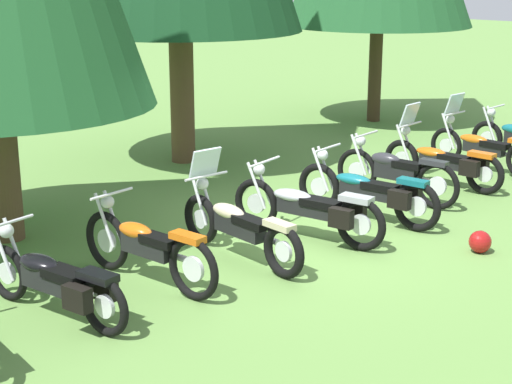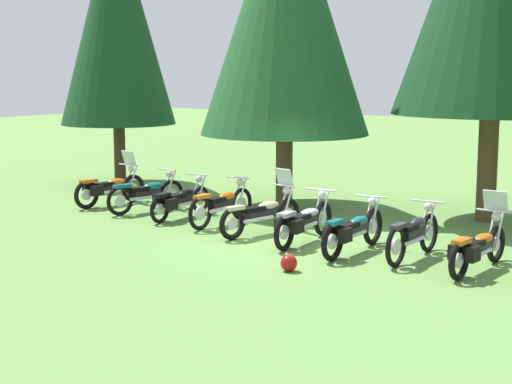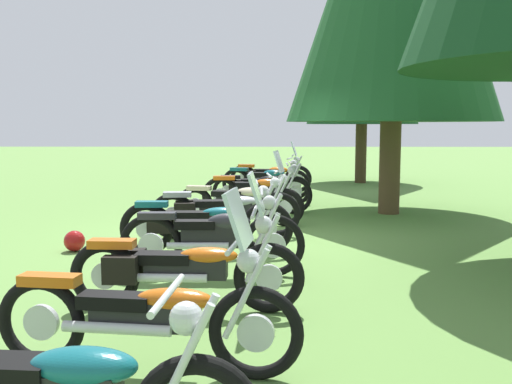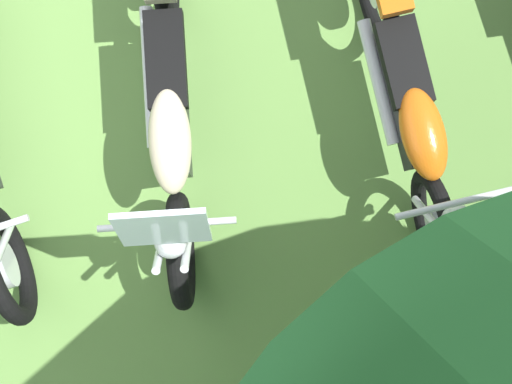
{
  "view_description": "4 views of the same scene",
  "coord_description": "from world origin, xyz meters",
  "px_view_note": "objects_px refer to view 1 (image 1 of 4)",
  "views": [
    {
      "loc": [
        -8.7,
        -6.44,
        3.78
      ],
      "look_at": [
        -0.7,
        0.19,
        0.79
      ],
      "focal_mm": 57.58,
      "sensor_mm": 36.0,
      "label": 1
    },
    {
      "loc": [
        8.52,
        -13.43,
        3.51
      ],
      "look_at": [
        -1.37,
        0.2,
        0.88
      ],
      "focal_mm": 55.75,
      "sensor_mm": 36.0,
      "label": 2
    },
    {
      "loc": [
        9.15,
        0.49,
        1.79
      ],
      "look_at": [
        -1.75,
        0.38,
        0.53
      ],
      "focal_mm": 40.52,
      "sensor_mm": 36.0,
      "label": 3
    },
    {
      "loc": [
        -1.45,
        0.95,
        4.88
      ],
      "look_at": [
        -1.51,
        0.71,
        0.84
      ],
      "focal_mm": 55.19,
      "sensor_mm": 36.0,
      "label": 4
    }
  ],
  "objects_px": {
    "motorcycle_7": "(395,172)",
    "dropped_helmet": "(480,242)",
    "motorcycle_3": "(147,247)",
    "motorcycle_6": "(369,192)",
    "motorcycle_4": "(238,226)",
    "motorcycle_8": "(444,161)",
    "motorcycle_5": "(310,208)",
    "motorcycle_2": "(56,280)",
    "motorcycle_9": "(482,147)"
  },
  "relations": [
    {
      "from": "motorcycle_7",
      "to": "dropped_helmet",
      "type": "bearing_deg",
      "value": 146.31
    },
    {
      "from": "motorcycle_3",
      "to": "motorcycle_6",
      "type": "xyz_separation_m",
      "value": [
        3.76,
        -0.73,
        -0.02
      ]
    },
    {
      "from": "motorcycle_6",
      "to": "motorcycle_7",
      "type": "bearing_deg",
      "value": -79.74
    },
    {
      "from": "motorcycle_4",
      "to": "motorcycle_6",
      "type": "bearing_deg",
      "value": -90.59
    },
    {
      "from": "motorcycle_4",
      "to": "dropped_helmet",
      "type": "xyz_separation_m",
      "value": [
        2.22,
        -2.31,
        -0.3
      ]
    },
    {
      "from": "motorcycle_4",
      "to": "motorcycle_6",
      "type": "distance_m",
      "value": 2.47
    },
    {
      "from": "motorcycle_3",
      "to": "dropped_helmet",
      "type": "height_order",
      "value": "motorcycle_3"
    },
    {
      "from": "motorcycle_8",
      "to": "motorcycle_4",
      "type": "bearing_deg",
      "value": 87.82
    },
    {
      "from": "motorcycle_5",
      "to": "motorcycle_8",
      "type": "relative_size",
      "value": 1.06
    },
    {
      "from": "motorcycle_6",
      "to": "motorcycle_7",
      "type": "height_order",
      "value": "motorcycle_7"
    },
    {
      "from": "motorcycle_2",
      "to": "motorcycle_8",
      "type": "height_order",
      "value": "motorcycle_8"
    },
    {
      "from": "motorcycle_6",
      "to": "dropped_helmet",
      "type": "height_order",
      "value": "motorcycle_6"
    },
    {
      "from": "dropped_helmet",
      "to": "motorcycle_4",
      "type": "bearing_deg",
      "value": 133.79
    },
    {
      "from": "motorcycle_3",
      "to": "motorcycle_8",
      "type": "distance_m",
      "value": 6.24
    },
    {
      "from": "motorcycle_3",
      "to": "dropped_helmet",
      "type": "distance_m",
      "value": 4.4
    },
    {
      "from": "motorcycle_4",
      "to": "motorcycle_5",
      "type": "distance_m",
      "value": 1.23
    },
    {
      "from": "motorcycle_5",
      "to": "dropped_helmet",
      "type": "xyz_separation_m",
      "value": [
        1.01,
        -2.05,
        -0.3
      ]
    },
    {
      "from": "motorcycle_7",
      "to": "motorcycle_8",
      "type": "bearing_deg",
      "value": -99.15
    },
    {
      "from": "motorcycle_3",
      "to": "motorcycle_7",
      "type": "relative_size",
      "value": 1.02
    },
    {
      "from": "motorcycle_7",
      "to": "dropped_helmet",
      "type": "distance_m",
      "value": 2.54
    },
    {
      "from": "motorcycle_4",
      "to": "motorcycle_9",
      "type": "height_order",
      "value": "motorcycle_4"
    },
    {
      "from": "motorcycle_7",
      "to": "motorcycle_2",
      "type": "bearing_deg",
      "value": 84.54
    },
    {
      "from": "motorcycle_9",
      "to": "motorcycle_8",
      "type": "bearing_deg",
      "value": 95.88
    },
    {
      "from": "motorcycle_2",
      "to": "motorcycle_3",
      "type": "bearing_deg",
      "value": -94.97
    },
    {
      "from": "motorcycle_7",
      "to": "motorcycle_8",
      "type": "relative_size",
      "value": 0.97
    },
    {
      "from": "motorcycle_5",
      "to": "motorcycle_9",
      "type": "distance_m",
      "value": 5.09
    },
    {
      "from": "motorcycle_3",
      "to": "motorcycle_5",
      "type": "distance_m",
      "value": 2.58
    },
    {
      "from": "motorcycle_4",
      "to": "motorcycle_9",
      "type": "xyz_separation_m",
      "value": [
        6.29,
        -0.43,
        -0.0
      ]
    },
    {
      "from": "motorcycle_9",
      "to": "dropped_helmet",
      "type": "height_order",
      "value": "motorcycle_9"
    },
    {
      "from": "motorcycle_4",
      "to": "motorcycle_5",
      "type": "height_order",
      "value": "motorcycle_4"
    },
    {
      "from": "motorcycle_3",
      "to": "dropped_helmet",
      "type": "xyz_separation_m",
      "value": [
        3.54,
        -2.6,
        -0.32
      ]
    },
    {
      "from": "motorcycle_3",
      "to": "motorcycle_9",
      "type": "xyz_separation_m",
      "value": [
        7.61,
        -0.72,
        -0.02
      ]
    },
    {
      "from": "motorcycle_3",
      "to": "motorcycle_5",
      "type": "bearing_deg",
      "value": -102.06
    },
    {
      "from": "motorcycle_3",
      "to": "motorcycle_6",
      "type": "height_order",
      "value": "motorcycle_3"
    },
    {
      "from": "motorcycle_5",
      "to": "dropped_helmet",
      "type": "bearing_deg",
      "value": -158.77
    },
    {
      "from": "motorcycle_6",
      "to": "dropped_helmet",
      "type": "bearing_deg",
      "value": 171.74
    },
    {
      "from": "motorcycle_4",
      "to": "dropped_helmet",
      "type": "relative_size",
      "value": 7.82
    },
    {
      "from": "motorcycle_2",
      "to": "dropped_helmet",
      "type": "distance_m",
      "value": 5.51
    },
    {
      "from": "motorcycle_7",
      "to": "motorcycle_6",
      "type": "bearing_deg",
      "value": 101.17
    },
    {
      "from": "motorcycle_7",
      "to": "motorcycle_8",
      "type": "distance_m",
      "value": 1.31
    },
    {
      "from": "motorcycle_9",
      "to": "motorcycle_4",
      "type": "bearing_deg",
      "value": 93.51
    },
    {
      "from": "motorcycle_2",
      "to": "motorcycle_5",
      "type": "height_order",
      "value": "motorcycle_5"
    },
    {
      "from": "motorcycle_4",
      "to": "motorcycle_6",
      "type": "height_order",
      "value": "motorcycle_4"
    },
    {
      "from": "motorcycle_6",
      "to": "motorcycle_3",
      "type": "bearing_deg",
      "value": 77.38
    },
    {
      "from": "motorcycle_2",
      "to": "motorcycle_5",
      "type": "xyz_separation_m",
      "value": [
        3.82,
        -0.57,
        0.02
      ]
    },
    {
      "from": "motorcycle_4",
      "to": "motorcycle_8",
      "type": "distance_m",
      "value": 4.9
    },
    {
      "from": "motorcycle_3",
      "to": "motorcycle_6",
      "type": "bearing_deg",
      "value": -100.88
    },
    {
      "from": "motorcycle_8",
      "to": "motorcycle_2",
      "type": "bearing_deg",
      "value": 87.02
    },
    {
      "from": "motorcycle_4",
      "to": "motorcycle_7",
      "type": "bearing_deg",
      "value": -83.48
    },
    {
      "from": "motorcycle_3",
      "to": "motorcycle_8",
      "type": "relative_size",
      "value": 0.99
    }
  ]
}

